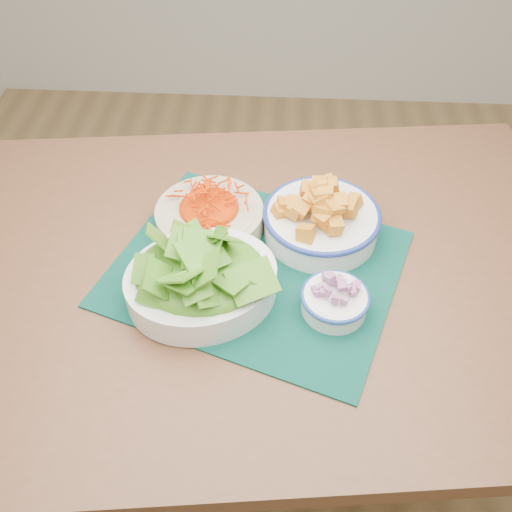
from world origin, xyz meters
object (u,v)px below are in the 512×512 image
Objects in this scene: squash_bowl at (322,214)px; placemat at (256,268)px; lettuce_bowl at (201,274)px; onion_bowl at (335,299)px; table at (250,293)px; carrot_bowl at (209,212)px.

placemat is at bearing -141.04° from squash_bowl.
lettuce_bowl reaches higher than onion_bowl.
lettuce_bowl reaches higher than table.
carrot_bowl is at bearing 178.49° from squash_bowl.
placemat is 3.76× the size of onion_bowl.
lettuce_bowl is 0.24m from onion_bowl.
placemat is (0.01, -0.01, 0.09)m from table.
squash_bowl is (0.22, -0.01, 0.01)m from carrot_bowl.
table is 10.47× the size of onion_bowl.
table is 0.09m from placemat.
squash_bowl is at bearing 96.05° from onion_bowl.
squash_bowl is at bearing 26.56° from table.
squash_bowl is at bearing -1.51° from carrot_bowl.
placemat is at bearing -47.04° from table.
onion_bowl is (0.24, -0.02, -0.02)m from lettuce_bowl.
onion_bowl is at bearing -39.45° from carrot_bowl.
table is at bearing 146.09° from onion_bowl.
onion_bowl is (0.02, -0.19, -0.02)m from squash_bowl.
table is at bearing -47.54° from carrot_bowl.
table is at bearing 159.02° from placemat.
lettuce_bowl is (-0.21, -0.17, 0.00)m from squash_bowl.
table is 5.42× the size of squash_bowl.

